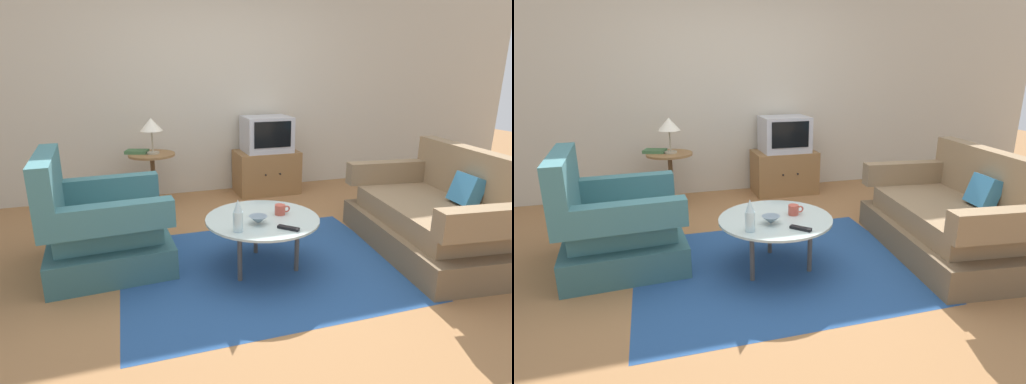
# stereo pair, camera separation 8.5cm
# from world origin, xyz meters

# --- Properties ---
(ground_plane) EXTENTS (16.00, 16.00, 0.00)m
(ground_plane) POSITION_xyz_m (0.00, 0.00, 0.00)
(ground_plane) COLOR olive
(back_wall) EXTENTS (9.00, 0.12, 2.70)m
(back_wall) POSITION_xyz_m (0.00, 2.20, 1.35)
(back_wall) COLOR #BCB29E
(back_wall) RESTS_ON ground
(area_rug) EXTENTS (2.16, 1.75, 0.00)m
(area_rug) POSITION_xyz_m (-0.10, -0.09, 0.00)
(area_rug) COLOR navy
(area_rug) RESTS_ON ground
(armchair) EXTENTS (0.97, 0.99, 0.93)m
(armchair) POSITION_xyz_m (-1.30, 0.35, 0.31)
(armchair) COLOR #325C60
(armchair) RESTS_ON ground
(couch) EXTENTS (1.07, 1.64, 0.86)m
(couch) POSITION_xyz_m (1.43, -0.22, 0.29)
(couch) COLOR brown
(couch) RESTS_ON ground
(coffee_table) EXTENTS (0.88, 0.88, 0.42)m
(coffee_table) POSITION_xyz_m (-0.10, -0.09, 0.39)
(coffee_table) COLOR #B2C6C1
(coffee_table) RESTS_ON ground
(side_table) EXTENTS (0.51, 0.51, 0.61)m
(side_table) POSITION_xyz_m (-0.79, 1.69, 0.44)
(side_table) COLOR olive
(side_table) RESTS_ON ground
(tv_stand) EXTENTS (0.77, 0.51, 0.53)m
(tv_stand) POSITION_xyz_m (0.60, 1.86, 0.26)
(tv_stand) COLOR olive
(tv_stand) RESTS_ON ground
(television) EXTENTS (0.57, 0.46, 0.43)m
(television) POSITION_xyz_m (0.60, 1.86, 0.74)
(television) COLOR #B7B7BC
(television) RESTS_ON tv_stand
(table_lamp) EXTENTS (0.24, 0.24, 0.39)m
(table_lamp) POSITION_xyz_m (-0.78, 1.69, 0.92)
(table_lamp) COLOR #9E937A
(table_lamp) RESTS_ON side_table
(vase) EXTENTS (0.07, 0.07, 0.24)m
(vase) POSITION_xyz_m (-0.35, -0.29, 0.53)
(vase) COLOR silver
(vase) RESTS_ON coffee_table
(mug) EXTENTS (0.13, 0.08, 0.08)m
(mug) POSITION_xyz_m (0.06, -0.06, 0.46)
(mug) COLOR #B74C3D
(mug) RESTS_ON coffee_table
(bowl) EXTENTS (0.14, 0.14, 0.06)m
(bowl) POSITION_xyz_m (-0.17, -0.20, 0.45)
(bowl) COLOR slate
(bowl) RESTS_ON coffee_table
(tv_remote_dark) EXTENTS (0.14, 0.14, 0.02)m
(tv_remote_dark) POSITION_xyz_m (0.00, -0.37, 0.43)
(tv_remote_dark) COLOR black
(tv_remote_dark) RESTS_ON coffee_table
(book) EXTENTS (0.28, 0.23, 0.03)m
(book) POSITION_xyz_m (-0.95, 1.77, 0.63)
(book) COLOR #3D663D
(book) RESTS_ON side_table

